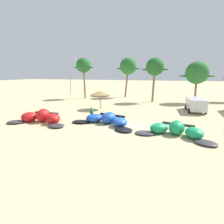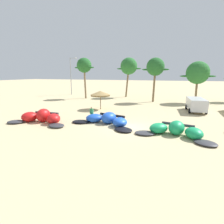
% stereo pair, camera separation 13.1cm
% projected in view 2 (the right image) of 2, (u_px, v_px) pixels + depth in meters
% --- Properties ---
extents(ground_plane, '(260.00, 260.00, 0.00)m').
position_uv_depth(ground_plane, '(131.00, 128.00, 18.10)').
color(ground_plane, '#C6B284').
extents(kite_far_left, '(7.06, 3.39, 1.44)m').
position_uv_depth(kite_far_left, '(41.00, 118.00, 19.97)').
color(kite_far_left, '#333338').
rests_on(kite_far_left, ground).
extents(kite_left, '(7.32, 4.32, 1.20)m').
position_uv_depth(kite_left, '(107.00, 120.00, 19.36)').
color(kite_left, black).
rests_on(kite_left, ground).
extents(kite_left_of_center, '(6.73, 3.70, 1.22)m').
position_uv_depth(kite_left_of_center, '(176.00, 130.00, 15.75)').
color(kite_left_of_center, '#333338').
rests_on(kite_left_of_center, ground).
extents(beach_umbrella_near_van, '(2.97, 2.97, 2.71)m').
position_uv_depth(beach_umbrella_near_van, '(100.00, 93.00, 27.11)').
color(beach_umbrella_near_van, brown).
rests_on(beach_umbrella_near_van, ground).
extents(parked_car_second, '(2.65, 5.04, 1.84)m').
position_uv_depth(parked_car_second, '(196.00, 104.00, 25.76)').
color(parked_car_second, silver).
rests_on(parked_car_second, ground).
extents(person_by_umbrellas, '(0.36, 0.24, 1.62)m').
position_uv_depth(person_by_umbrellas, '(92.00, 114.00, 20.50)').
color(person_by_umbrellas, '#383842').
rests_on(person_by_umbrellas, ground).
extents(palm_leftmost, '(4.57, 3.04, 8.41)m').
position_uv_depth(palm_leftmost, '(84.00, 66.00, 38.50)').
color(palm_leftmost, '#7F6647').
rests_on(palm_leftmost, ground).
extents(palm_left, '(5.52, 3.68, 8.64)m').
position_uv_depth(palm_left, '(129.00, 66.00, 40.70)').
color(palm_left, brown).
rests_on(palm_left, ground).
extents(palm_left_of_gap, '(4.87, 3.24, 8.03)m').
position_uv_depth(palm_left_of_gap, '(155.00, 67.00, 33.54)').
color(palm_left_of_gap, brown).
rests_on(palm_left_of_gap, ground).
extents(palm_center_left, '(5.96, 3.97, 7.33)m').
position_uv_depth(palm_center_left, '(198.00, 73.00, 32.73)').
color(palm_center_left, brown).
rests_on(palm_center_left, ground).
extents(lamppost_west, '(1.97, 0.24, 9.04)m').
position_uv_depth(lamppost_west, '(71.00, 74.00, 46.01)').
color(lamppost_west, gray).
rests_on(lamppost_west, ground).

